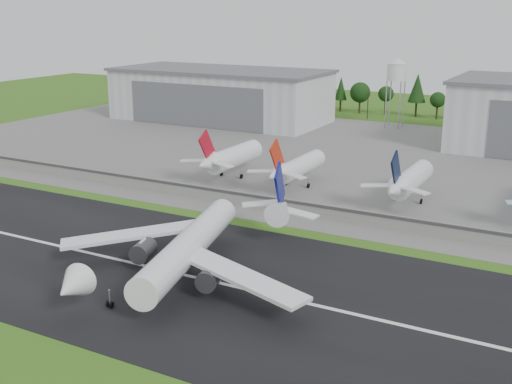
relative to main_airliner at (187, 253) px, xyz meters
The scene contains 13 objects.
ground 13.51m from the main_airliner, 130.46° to the right, with size 600.00×600.00×0.00m, color #305714.
runway 9.51m from the main_airliner, behind, with size 320.00×60.00×0.10m, color black.
runway_centerline 9.48m from the main_airliner, behind, with size 220.00×1.00×0.02m, color white.
apron 110.83m from the main_airliner, 94.23° to the left, with size 320.00×150.00×0.10m, color slate.
blast_fence 46.24m from the main_airliner, 100.20° to the left, with size 240.00×0.61×3.50m.
hangar_west 178.75m from the main_airliner, 119.58° to the left, with size 97.00×44.00×23.20m.
water_tower 177.01m from the main_airliner, 94.29° to the left, with size 8.40×8.40×29.40m.
utility_poles 190.66m from the main_airliner, 92.46° to the left, with size 230.00×3.00×12.00m, color black, non-canonical shape.
treeline 205.64m from the main_airliner, 92.28° to the left, with size 320.00×16.00×22.00m, color black, non-canonical shape.
main_airliner is the anchor object (origin of this frame).
parked_jet_red_a 73.83m from the main_airliner, 114.79° to the left, with size 7.36×31.29×16.93m.
parked_jet_red_b 67.56m from the main_airliner, 97.67° to the left, with size 7.36×31.29×16.47m.
parked_jet_navy 70.89m from the main_airliner, 70.91° to the left, with size 7.36×31.29×16.68m.
Camera 1 is at (73.40, -83.26, 49.23)m, focal length 45.00 mm.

